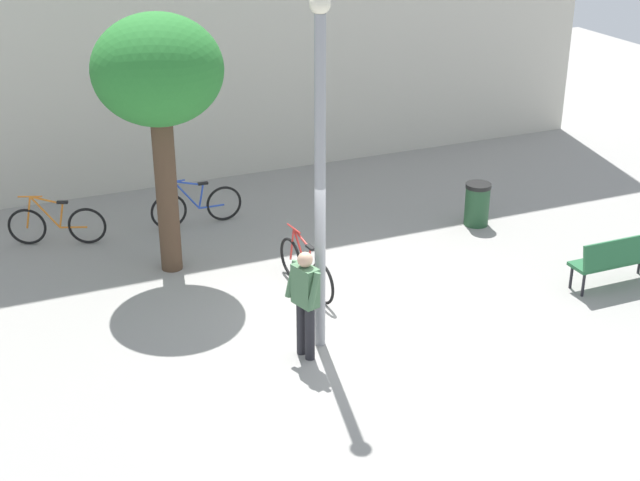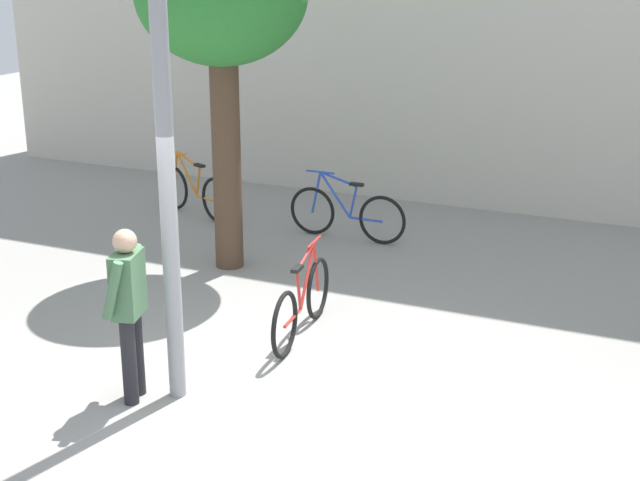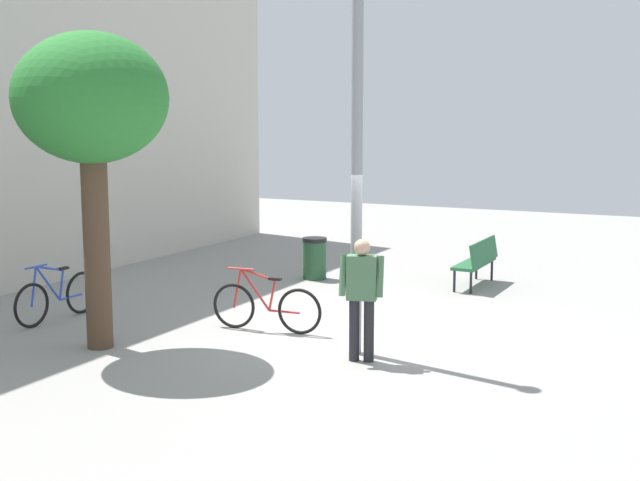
{
  "view_description": "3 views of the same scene",
  "coord_description": "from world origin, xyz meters",
  "px_view_note": "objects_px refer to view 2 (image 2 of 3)",
  "views": [
    {
      "loc": [
        -5.47,
        -10.92,
        7.02
      ],
      "look_at": [
        -0.27,
        1.18,
        1.06
      ],
      "focal_mm": 50.96,
      "sensor_mm": 36.0,
      "label": 1
    },
    {
      "loc": [
        3.67,
        -6.76,
        4.11
      ],
      "look_at": [
        0.06,
        1.21,
        1.27
      ],
      "focal_mm": 51.83,
      "sensor_mm": 36.0,
      "label": 2
    },
    {
      "loc": [
        -11.31,
        -4.77,
        3.29
      ],
      "look_at": [
        -0.54,
        0.58,
        1.51
      ],
      "focal_mm": 47.36,
      "sensor_mm": 36.0,
      "label": 3
    }
  ],
  "objects_px": {
    "person_by_lamppost": "(129,303)",
    "bicycle_blue": "(346,213)",
    "bicycle_orange": "(194,192)",
    "bicycle_red": "(302,303)",
    "lamppost": "(163,97)"
  },
  "relations": [
    {
      "from": "person_by_lamppost",
      "to": "bicycle_blue",
      "type": "height_order",
      "value": "person_by_lamppost"
    },
    {
      "from": "lamppost",
      "to": "bicycle_red",
      "type": "distance_m",
      "value": 3.04
    },
    {
      "from": "bicycle_orange",
      "to": "bicycle_blue",
      "type": "bearing_deg",
      "value": -2.87
    },
    {
      "from": "person_by_lamppost",
      "to": "bicycle_red",
      "type": "xyz_separation_m",
      "value": [
        0.82,
        1.97,
        -0.58
      ]
    },
    {
      "from": "bicycle_red",
      "to": "bicycle_blue",
      "type": "height_order",
      "value": "same"
    },
    {
      "from": "person_by_lamppost",
      "to": "bicycle_orange",
      "type": "relative_size",
      "value": 0.98
    },
    {
      "from": "bicycle_orange",
      "to": "bicycle_red",
      "type": "height_order",
      "value": "same"
    },
    {
      "from": "lamppost",
      "to": "bicycle_red",
      "type": "height_order",
      "value": "lamppost"
    },
    {
      "from": "lamppost",
      "to": "bicycle_red",
      "type": "xyz_separation_m",
      "value": [
        0.49,
        1.73,
        -2.45
      ]
    },
    {
      "from": "bicycle_orange",
      "to": "bicycle_blue",
      "type": "relative_size",
      "value": 0.94
    },
    {
      "from": "bicycle_red",
      "to": "lamppost",
      "type": "bearing_deg",
      "value": -105.71
    },
    {
      "from": "person_by_lamppost",
      "to": "bicycle_red",
      "type": "distance_m",
      "value": 2.21
    },
    {
      "from": "bicycle_red",
      "to": "bicycle_orange",
      "type": "bearing_deg",
      "value": 135.21
    },
    {
      "from": "person_by_lamppost",
      "to": "bicycle_red",
      "type": "height_order",
      "value": "person_by_lamppost"
    },
    {
      "from": "person_by_lamppost",
      "to": "bicycle_orange",
      "type": "distance_m",
      "value": 6.14
    }
  ]
}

